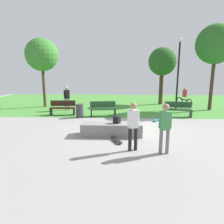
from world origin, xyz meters
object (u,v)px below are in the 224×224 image
object	(u,v)px
concrete_ledge	(112,129)
tree_slender_maple	(216,45)
park_bench_by_oak	(63,107)
lamp_post	(178,68)
skater_performing_trick	(165,125)
tree_broad_elm	(42,55)
tree_young_birch	(162,62)
trash_bin	(80,111)
backpack_on_ledge	(117,119)
pedestrian_with_backpack	(67,96)
park_bench_near_lamppost	(103,108)
skater_watching	(133,123)
park_bench_center_lawn	(178,109)
cyclist_on_bicycle	(184,98)
skateboard_by_ledge	(116,140)
skateboard_spare	(157,120)

from	to	relation	value
concrete_ledge	tree_slender_maple	xyz separation A→B (m)	(6.83, 6.13, 4.27)
park_bench_by_oak	lamp_post	size ratio (longest dim) A/B	0.33
skater_performing_trick	tree_broad_elm	size ratio (longest dim) A/B	0.33
tree_young_birch	trash_bin	world-z (taller)	tree_young_birch
trash_bin	backpack_on_ledge	bearing A→B (deg)	-55.32
park_bench_by_oak	pedestrian_with_backpack	distance (m)	1.63
skater_performing_trick	park_bench_near_lamppost	size ratio (longest dim) A/B	1.05
concrete_ledge	trash_bin	size ratio (longest dim) A/B	3.23
park_bench_near_lamppost	skater_watching	bearing A→B (deg)	-74.41
park_bench_by_oak	backpack_on_ledge	bearing A→B (deg)	-48.59
skater_performing_trick	trash_bin	world-z (taller)	skater_performing_trick
backpack_on_ledge	park_bench_center_lawn	bearing A→B (deg)	-96.43
skater_performing_trick	skater_watching	size ratio (longest dim) A/B	1.00
skater_watching	tree_young_birch	size ratio (longest dim) A/B	0.37
park_bench_center_lawn	tree_young_birch	distance (m)	5.67
skater_watching	cyclist_on_bicycle	xyz separation A→B (m)	(4.64, 9.31, -0.38)
skateboard_by_ledge	skater_watching	bearing A→B (deg)	-54.92
concrete_ledge	skateboard_by_ledge	world-z (taller)	concrete_ledge
concrete_ledge	skateboard_by_ledge	xyz separation A→B (m)	(0.23, -0.84, -0.21)
trash_bin	skater_performing_trick	bearing A→B (deg)	-53.15
tree_broad_elm	concrete_ledge	bearing A→B (deg)	-51.19
skateboard_by_ledge	cyclist_on_bicycle	xyz separation A→B (m)	(5.24, 8.46, 0.57)
backpack_on_ledge	cyclist_on_bicycle	world-z (taller)	cyclist_on_bicycle
tree_young_birch	trash_bin	xyz separation A→B (m)	(-5.88, -5.26, -3.08)
backpack_on_ledge	skater_watching	xyz separation A→B (m)	(0.60, -1.72, 0.31)
concrete_ledge	lamp_post	distance (m)	8.06
park_bench_near_lamppost	tree_young_birch	xyz separation A→B (m)	(4.50, 4.83, 3.00)
park_bench_center_lawn	tree_young_birch	bearing A→B (deg)	92.00
skater_performing_trick	tree_broad_elm	distance (m)	11.94
park_bench_center_lawn	cyclist_on_bicycle	xyz separation A→B (m)	(1.51, 3.78, 0.15)
cyclist_on_bicycle	skateboard_spare	bearing A→B (deg)	-121.47
cyclist_on_bicycle	park_bench_by_oak	bearing A→B (deg)	-158.03
skateboard_spare	park_bench_center_lawn	size ratio (longest dim) A/B	0.46
tree_young_birch	pedestrian_with_backpack	bearing A→B (deg)	-157.13
concrete_ledge	skateboard_spare	xyz separation A→B (m)	(2.47, 2.73, -0.21)
park_bench_by_oak	skater_watching	bearing A→B (deg)	-54.15
tree_slender_maple	pedestrian_with_backpack	size ratio (longest dim) A/B	3.43
trash_bin	cyclist_on_bicycle	xyz separation A→B (m)	(7.56, 4.23, 0.22)
tree_young_birch	trash_bin	size ratio (longest dim) A/B	5.73
pedestrian_with_backpack	skater_watching	bearing A→B (deg)	-59.63
skater_performing_trick	park_bench_by_oak	distance (m)	7.96
skateboard_spare	trash_bin	size ratio (longest dim) A/B	0.93
skater_watching	pedestrian_with_backpack	distance (m)	8.45
concrete_ledge	cyclist_on_bicycle	world-z (taller)	cyclist_on_bicycle
cyclist_on_bicycle	skater_performing_trick	bearing A→B (deg)	-110.61
park_bench_by_oak	park_bench_near_lamppost	size ratio (longest dim) A/B	0.99
park_bench_near_lamppost	cyclist_on_bicycle	xyz separation A→B (m)	(6.18, 3.81, 0.15)
skater_watching	skateboard_spare	xyz separation A→B (m)	(1.64, 4.42, -0.95)
skateboard_by_ledge	concrete_ledge	bearing A→B (deg)	105.24
lamp_post	pedestrian_with_backpack	world-z (taller)	lamp_post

